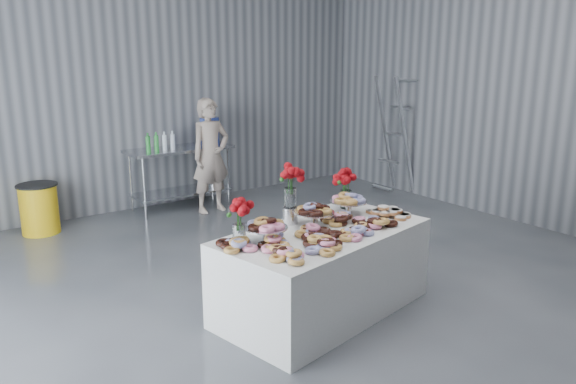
{
  "coord_description": "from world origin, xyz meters",
  "views": [
    {
      "loc": [
        -2.8,
        -3.24,
        2.29
      ],
      "look_at": [
        0.16,
        0.85,
        0.99
      ],
      "focal_mm": 35.0,
      "sensor_mm": 36.0,
      "label": 1
    }
  ],
  "objects_px": {
    "stepladder": "(395,134)",
    "trash_barrel": "(39,209)",
    "display_table": "(323,271)",
    "prep_table": "(180,167)",
    "water_jug": "(210,127)",
    "person": "(211,156)"
  },
  "relations": [
    {
      "from": "stepladder",
      "to": "trash_barrel",
      "type": "bearing_deg",
      "value": 167.14
    },
    {
      "from": "display_table",
      "to": "stepladder",
      "type": "bearing_deg",
      "value": 35.99
    },
    {
      "from": "display_table",
      "to": "trash_barrel",
      "type": "relative_size",
      "value": 2.99
    },
    {
      "from": "prep_table",
      "to": "trash_barrel",
      "type": "distance_m",
      "value": 1.97
    },
    {
      "from": "stepladder",
      "to": "water_jug",
      "type": "bearing_deg",
      "value": 156.37
    },
    {
      "from": "prep_table",
      "to": "trash_barrel",
      "type": "height_order",
      "value": "prep_table"
    },
    {
      "from": "display_table",
      "to": "stepladder",
      "type": "height_order",
      "value": "stepladder"
    },
    {
      "from": "display_table",
      "to": "person",
      "type": "bearing_deg",
      "value": 78.03
    },
    {
      "from": "display_table",
      "to": "prep_table",
      "type": "relative_size",
      "value": 1.27
    },
    {
      "from": "trash_barrel",
      "to": "stepladder",
      "type": "relative_size",
      "value": 0.33
    },
    {
      "from": "person",
      "to": "water_jug",
      "type": "bearing_deg",
      "value": 58.59
    },
    {
      "from": "trash_barrel",
      "to": "stepladder",
      "type": "distance_m",
      "value": 5.29
    },
    {
      "from": "display_table",
      "to": "trash_barrel",
      "type": "distance_m",
      "value": 4.07
    },
    {
      "from": "display_table",
      "to": "prep_table",
      "type": "bearing_deg",
      "value": 83.64
    },
    {
      "from": "stepladder",
      "to": "display_table",
      "type": "bearing_deg",
      "value": -144.01
    },
    {
      "from": "person",
      "to": "stepladder",
      "type": "xyz_separation_m",
      "value": [
        2.87,
        -0.78,
        0.14
      ]
    },
    {
      "from": "prep_table",
      "to": "person",
      "type": "bearing_deg",
      "value": -52.94
    },
    {
      "from": "prep_table",
      "to": "water_jug",
      "type": "height_order",
      "value": "water_jug"
    },
    {
      "from": "person",
      "to": "stepladder",
      "type": "relative_size",
      "value": 0.85
    },
    {
      "from": "display_table",
      "to": "prep_table",
      "type": "distance_m",
      "value": 3.81
    },
    {
      "from": "prep_table",
      "to": "person",
      "type": "distance_m",
      "value": 0.53
    },
    {
      "from": "display_table",
      "to": "stepladder",
      "type": "xyz_separation_m",
      "value": [
        3.59,
        2.61,
        0.58
      ]
    }
  ]
}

